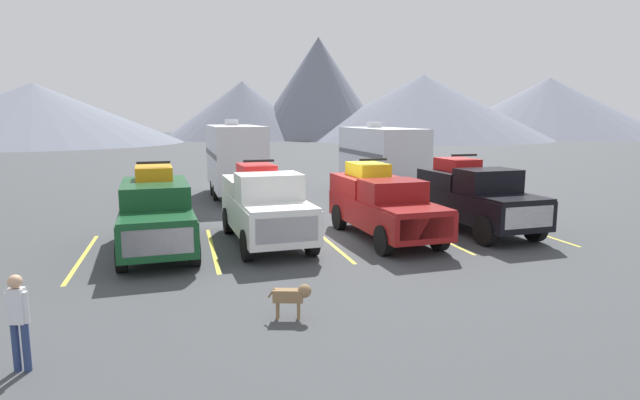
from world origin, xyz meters
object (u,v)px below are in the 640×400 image
(pickup_truck_b, at_px, (265,205))
(camper_trailer_b, at_px, (381,155))
(camper_trailer_a, at_px, (235,157))
(person_a, at_px, (18,316))
(pickup_truck_d, at_px, (475,196))
(pickup_truck_c, at_px, (382,203))
(dog, at_px, (294,295))
(pickup_truck_a, at_px, (156,211))

(pickup_truck_b, height_order, camper_trailer_b, camper_trailer_b)
(camper_trailer_a, relative_size, person_a, 4.90)
(pickup_truck_b, xyz_separation_m, pickup_truck_d, (7.38, -0.21, 0.02))
(pickup_truck_c, relative_size, dog, 6.59)
(pickup_truck_a, xyz_separation_m, dog, (2.83, -6.45, -0.69))
(pickup_truck_c, height_order, camper_trailer_a, camper_trailer_a)
(pickup_truck_c, bearing_deg, pickup_truck_a, 178.25)
(pickup_truck_c, relative_size, person_a, 3.55)
(camper_trailer_a, relative_size, dog, 9.10)
(dog, bearing_deg, camper_trailer_b, 63.10)
(person_a, bearing_deg, pickup_truck_d, 30.54)
(camper_trailer_a, distance_m, camper_trailer_b, 7.64)
(pickup_truck_c, bearing_deg, camper_trailer_b, 68.71)
(pickup_truck_d, relative_size, dog, 6.23)
(pickup_truck_a, height_order, dog, pickup_truck_a)
(dog, bearing_deg, pickup_truck_d, 38.87)
(camper_trailer_b, distance_m, person_a, 21.45)
(camper_trailer_a, height_order, dog, camper_trailer_a)
(pickup_truck_a, bearing_deg, person_a, -103.42)
(dog, bearing_deg, camper_trailer_a, 88.07)
(person_a, bearing_deg, camper_trailer_a, 73.43)
(pickup_truck_c, height_order, person_a, pickup_truck_c)
(pickup_truck_b, height_order, dog, pickup_truck_b)
(pickup_truck_c, relative_size, pickup_truck_d, 1.06)
(camper_trailer_b, relative_size, person_a, 5.04)
(pickup_truck_b, bearing_deg, camper_trailer_b, 51.18)
(pickup_truck_a, relative_size, dog, 6.68)
(pickup_truck_b, height_order, pickup_truck_d, pickup_truck_d)
(person_a, xyz_separation_m, dog, (4.62, 1.03, -0.43))
(pickup_truck_a, bearing_deg, pickup_truck_c, -1.75)
(camper_trailer_b, bearing_deg, pickup_truck_c, -111.29)
(camper_trailer_a, bearing_deg, dog, -91.93)
(pickup_truck_b, relative_size, camper_trailer_a, 0.71)
(camper_trailer_b, bearing_deg, pickup_truck_d, -91.96)
(pickup_truck_a, distance_m, pickup_truck_c, 7.17)
(camper_trailer_a, xyz_separation_m, camper_trailer_b, (7.64, -0.21, -0.08))
(pickup_truck_c, relative_size, camper_trailer_a, 0.72)
(pickup_truck_d, bearing_deg, camper_trailer_b, 88.04)
(pickup_truck_d, height_order, person_a, pickup_truck_d)
(pickup_truck_c, bearing_deg, pickup_truck_d, 1.56)
(camper_trailer_a, relative_size, camper_trailer_b, 0.97)
(pickup_truck_b, distance_m, dog, 6.60)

